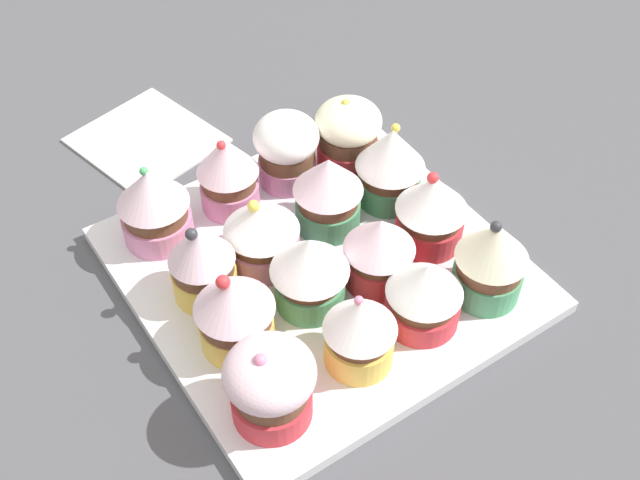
{
  "coord_description": "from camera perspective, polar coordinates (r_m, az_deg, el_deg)",
  "views": [
    {
      "loc": [
        -36.44,
        24.46,
        51.42
      ],
      "look_at": [
        0.0,
        0.0,
        4.2
      ],
      "focal_mm": 44.45,
      "sensor_mm": 36.0,
      "label": 1
    }
  ],
  "objects": [
    {
      "name": "ground_plane",
      "position": [
        0.69,
        -0.0,
        -3.24
      ],
      "size": [
        180.0,
        180.0,
        3.0
      ],
      "primitive_type": "cube",
      "color": "#4C4C51"
    },
    {
      "name": "baking_tray",
      "position": [
        0.67,
        -0.0,
        -2.09
      ],
      "size": [
        30.14,
        30.14,
        1.2
      ],
      "color": "silver",
      "rests_on": "ground_plane"
    },
    {
      "name": "cupcake_0",
      "position": [
        0.63,
        12.23,
        -1.38
      ],
      "size": [
        5.84,
        5.84,
        8.06
      ],
      "color": "#4C9E6B",
      "rests_on": "baking_tray"
    },
    {
      "name": "cupcake_1",
      "position": [
        0.67,
        8.03,
        2.21
      ],
      "size": [
        6.11,
        6.11,
        7.58
      ],
      "color": "#D1333D",
      "rests_on": "baking_tray"
    },
    {
      "name": "cupcake_2",
      "position": [
        0.7,
        5.09,
        5.5
      ],
      "size": [
        6.18,
        6.18,
        8.09
      ],
      "color": "#4C9E6B",
      "rests_on": "baking_tray"
    },
    {
      "name": "cupcake_3",
      "position": [
        0.74,
        2.04,
        7.67
      ],
      "size": [
        6.15,
        6.15,
        7.16
      ],
      "color": "#D1333D",
      "rests_on": "baking_tray"
    },
    {
      "name": "cupcake_4",
      "position": [
        0.61,
        7.51,
        -3.81
      ],
      "size": [
        6.0,
        6.0,
        6.39
      ],
      "color": "#D1333D",
      "rests_on": "baking_tray"
    },
    {
      "name": "cupcake_5",
      "position": [
        0.63,
        4.28,
        -0.71
      ],
      "size": [
        5.84,
        5.84,
        6.77
      ],
      "color": "#D1333D",
      "rests_on": "baking_tray"
    },
    {
      "name": "cupcake_6",
      "position": [
        0.67,
        0.58,
        3.49
      ],
      "size": [
        6.03,
        6.03,
        7.46
      ],
      "color": "#4C9E6B",
      "rests_on": "baking_tray"
    },
    {
      "name": "cupcake_7",
      "position": [
        0.72,
        -2.42,
        6.62
      ],
      "size": [
        5.94,
        5.94,
        7.17
      ],
      "color": "pink",
      "rests_on": "baking_tray"
    },
    {
      "name": "cupcake_8",
      "position": [
        0.58,
        2.89,
        -6.55
      ],
      "size": [
        5.53,
        5.53,
        7.06
      ],
      "color": "#EFC651",
      "rests_on": "baking_tray"
    },
    {
      "name": "cupcake_9",
      "position": [
        0.61,
        -0.75,
        -2.16
      ],
      "size": [
        6.29,
        6.29,
        7.2
      ],
      "color": "#4C9E6B",
      "rests_on": "baking_tray"
    },
    {
      "name": "cupcake_10",
      "position": [
        0.65,
        -4.22,
        0.57
      ],
      "size": [
        6.3,
        6.3,
        6.85
      ],
      "color": "pink",
      "rests_on": "baking_tray"
    },
    {
      "name": "cupcake_11",
      "position": [
        0.69,
        -6.66,
        4.87
      ],
      "size": [
        5.47,
        5.47,
        7.92
      ],
      "color": "pink",
      "rests_on": "baking_tray"
    },
    {
      "name": "cupcake_12",
      "position": [
        0.55,
        -3.6,
        -10.3
      ],
      "size": [
        6.49,
        6.49,
        7.29
      ],
      "color": "#D1333D",
      "rests_on": "baking_tray"
    },
    {
      "name": "cupcake_13",
      "position": [
        0.59,
        -6.17,
        -5.08
      ],
      "size": [
        6.14,
        6.14,
        7.7
      ],
      "color": "#EFC651",
      "rests_on": "baking_tray"
    },
    {
      "name": "cupcake_14",
      "position": [
        0.62,
        -8.5,
        -1.5
      ],
      "size": [
        5.31,
        5.31,
        7.97
      ],
      "color": "#EFC651",
      "rests_on": "baking_tray"
    },
    {
      "name": "cupcake_15",
      "position": [
        0.68,
        -11.89,
        2.5
      ],
      "size": [
        6.11,
        6.11,
        7.68
      ],
      "color": "pink",
      "rests_on": "baking_tray"
    },
    {
      "name": "napkin",
      "position": [
        0.82,
        -12.37,
        7.11
      ],
      "size": [
        15.04,
        14.32,
        0.6
      ],
      "primitive_type": "cube",
      "rotation": [
        0.0,
        0.0,
        0.24
      ],
      "color": "white",
      "rests_on": "ground_plane"
    }
  ]
}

